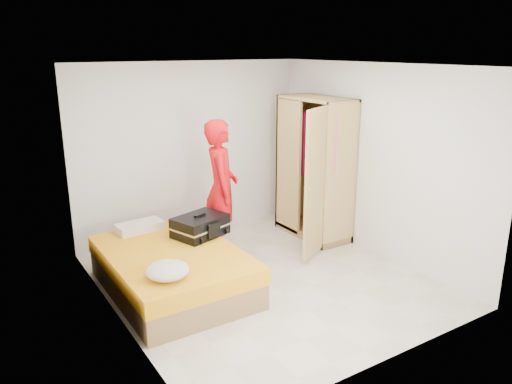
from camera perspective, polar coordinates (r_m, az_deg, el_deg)
room at (r=5.86m, az=0.87°, el=1.50°), size 4.00×4.02×2.60m
bed at (r=6.04m, az=-9.46°, el=-8.84°), size 1.42×2.02×0.50m
wardrobe at (r=7.43m, az=6.69°, el=2.19°), size 1.11×1.45×2.10m
person at (r=6.76m, az=-4.00°, el=0.37°), size 0.70×0.81×1.89m
suitcase at (r=6.32m, az=-6.38°, el=-3.88°), size 0.77×0.65×0.28m
round_cushion at (r=5.27m, az=-10.09°, el=-8.81°), size 0.45×0.45×0.17m
pillow at (r=6.64m, az=-13.15°, el=-3.88°), size 0.61×0.35×0.11m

